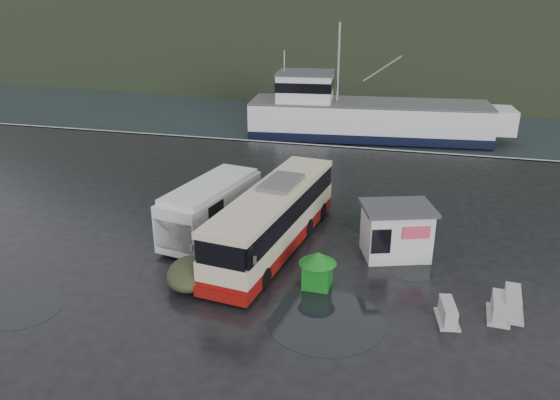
% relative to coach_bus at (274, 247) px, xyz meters
% --- Properties ---
extents(ground, '(160.00, 160.00, 0.00)m').
position_rel_coach_bus_xyz_m(ground, '(-1.48, -1.65, 0.00)').
color(ground, black).
rests_on(ground, ground).
extents(harbor_water, '(300.00, 180.00, 0.02)m').
position_rel_coach_bus_xyz_m(harbor_water, '(-1.48, 108.35, 0.00)').
color(harbor_water, black).
rests_on(harbor_water, ground).
extents(quay_edge, '(160.00, 0.60, 1.50)m').
position_rel_coach_bus_xyz_m(quay_edge, '(-1.48, 18.35, 0.00)').
color(quay_edge, '#999993').
rests_on(quay_edge, ground).
extents(headland, '(780.00, 540.00, 570.00)m').
position_rel_coach_bus_xyz_m(headland, '(8.52, 248.35, 0.00)').
color(headland, black).
rests_on(headland, ground).
extents(coach_bus, '(4.27, 11.42, 3.15)m').
position_rel_coach_bus_xyz_m(coach_bus, '(0.00, 0.00, 0.00)').
color(coach_bus, beige).
rests_on(coach_bus, ground).
extents(white_van, '(3.51, 6.96, 2.78)m').
position_rel_coach_bus_xyz_m(white_van, '(-3.40, 0.68, 0.00)').
color(white_van, silver).
rests_on(white_van, ground).
extents(waste_bin_left, '(1.08, 1.08, 1.39)m').
position_rel_coach_bus_xyz_m(waste_bin_left, '(-1.32, -1.49, 0.00)').
color(waste_bin_left, '#126918').
rests_on(waste_bin_left, ground).
extents(waste_bin_right, '(1.17, 1.17, 1.58)m').
position_rel_coach_bus_xyz_m(waste_bin_right, '(2.67, -3.09, 0.00)').
color(waste_bin_right, '#126918').
rests_on(waste_bin_right, ground).
extents(dome_tent, '(2.52, 3.07, 1.05)m').
position_rel_coach_bus_xyz_m(dome_tent, '(-2.52, -4.27, 0.00)').
color(dome_tent, '#2D321E').
rests_on(dome_tent, ground).
extents(ticket_kiosk, '(3.75, 3.26, 2.47)m').
position_rel_coach_bus_xyz_m(ticket_kiosk, '(5.64, 0.60, 0.00)').
color(ticket_kiosk, silver).
rests_on(ticket_kiosk, ground).
extents(jersey_barrier_a, '(0.96, 1.58, 0.74)m').
position_rel_coach_bus_xyz_m(jersey_barrier_a, '(7.87, -4.38, 0.00)').
color(jersey_barrier_a, '#999993').
rests_on(jersey_barrier_a, ground).
extents(jersey_barrier_b, '(0.91, 1.65, 0.80)m').
position_rel_coach_bus_xyz_m(jersey_barrier_b, '(9.75, -3.63, 0.00)').
color(jersey_barrier_b, '#999993').
rests_on(jersey_barrier_b, ground).
extents(jersey_barrier_c, '(1.06, 1.84, 0.88)m').
position_rel_coach_bus_xyz_m(jersey_barrier_c, '(10.26, -3.22, 0.00)').
color(jersey_barrier_c, '#999993').
rests_on(jersey_barrier_c, ground).
extents(fishing_trawler, '(25.96, 8.02, 10.22)m').
position_rel_coach_bus_xyz_m(fishing_trawler, '(1.80, 27.22, 0.00)').
color(fishing_trawler, silver).
rests_on(fishing_trawler, ground).
extents(puddles, '(16.88, 14.91, 0.01)m').
position_rel_coach_bus_xyz_m(puddles, '(1.80, -3.05, 0.01)').
color(puddles, black).
rests_on(puddles, ground).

